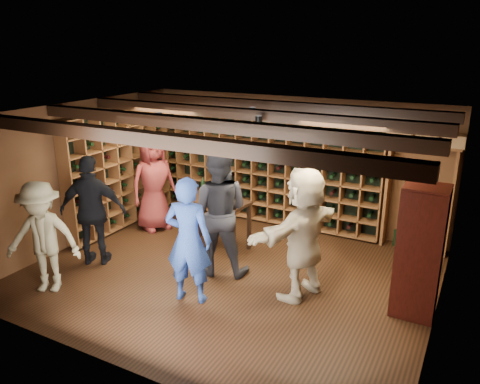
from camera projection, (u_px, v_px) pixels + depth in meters
The scene contains 13 objects.
ground at pixel (228, 273), 7.34m from camera, with size 6.00×6.00×0.00m, color black.
room_shell at pixel (229, 119), 6.63m from camera, with size 6.00×6.00×6.00m.
wine_rack_back at pixel (263, 165), 9.17m from camera, with size 4.65×0.30×2.20m.
wine_rack_left at pixel (120, 169), 8.94m from camera, with size 0.30×2.65×2.20m.
crate_shelf at pixel (423, 162), 7.73m from camera, with size 1.20×0.32×2.07m.
display_cabinet at pixel (419, 254), 6.03m from camera, with size 0.55×0.50×1.75m.
man_blue_shirt at pixel (188, 240), 6.34m from camera, with size 0.66×0.43×1.80m, color navy.
man_grey_suit at pixel (218, 211), 7.11m from camera, with size 0.98×0.76×2.02m, color black.
guest_red_floral at pixel (154, 183), 8.84m from camera, with size 0.90×0.59×1.85m, color maroon.
guest_woman_black at pixel (93, 211), 7.43m from camera, with size 1.06×0.44×1.80m, color black.
guest_khaki at pixel (43, 237), 6.63m from camera, with size 1.06×0.61×1.65m, color #7C7455.
guest_beige at pixel (303, 233), 6.45m from camera, with size 1.76×0.56×1.90m, color tan.
tasting_table at pixel (215, 205), 8.05m from camera, with size 1.22×0.68×1.16m.
Camera 1 is at (3.25, -5.73, 3.48)m, focal length 35.00 mm.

